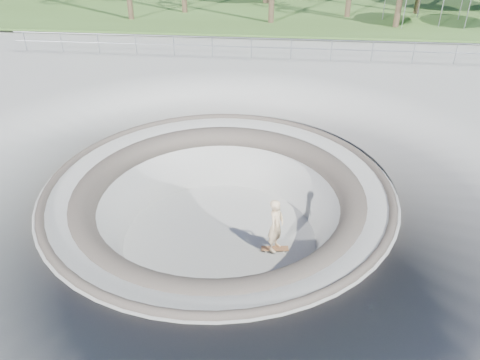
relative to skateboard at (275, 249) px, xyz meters
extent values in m
plane|color=#9A9B96|center=(-1.76, 0.52, 1.83)|extent=(180.00, 180.00, 0.00)
torus|color=#9A9B96|center=(-1.76, 0.52, -0.17)|extent=(14.00, 14.00, 4.00)
cylinder|color=#9A9B96|center=(-1.76, 0.52, -0.12)|extent=(6.60, 6.60, 0.10)
torus|color=#4F493F|center=(-1.76, 0.52, 1.81)|extent=(10.24, 10.24, 0.24)
torus|color=#4F493F|center=(-1.76, 0.52, 1.38)|extent=(8.91, 8.91, 0.81)
ellipsoid|color=brown|center=(-23.76, 55.52, -4.60)|extent=(50.40, 36.00, 23.40)
ellipsoid|color=brown|center=(6.24, 60.52, -6.03)|extent=(61.60, 44.00, 28.60)
cylinder|color=gray|center=(-1.76, 12.52, 3.00)|extent=(25.00, 0.05, 0.05)
cylinder|color=gray|center=(-1.76, 12.52, 2.55)|extent=(25.00, 0.05, 0.05)
cube|color=#955D3B|center=(0.00, 0.00, 0.01)|extent=(0.84, 0.32, 0.02)
cylinder|color=silver|center=(0.00, 0.00, -0.03)|extent=(0.05, 0.17, 0.04)
cylinder|color=silver|center=(0.00, 0.00, -0.03)|extent=(0.05, 0.17, 0.04)
cylinder|color=beige|center=(0.00, 0.00, -0.04)|extent=(0.07, 0.04, 0.06)
cylinder|color=beige|center=(0.00, 0.00, -0.04)|extent=(0.07, 0.04, 0.06)
cylinder|color=beige|center=(0.00, 0.00, -0.04)|extent=(0.07, 0.04, 0.06)
cylinder|color=beige|center=(0.00, 0.00, -0.04)|extent=(0.07, 0.04, 0.06)
imported|color=beige|center=(0.00, 0.00, 0.88)|extent=(0.63, 0.74, 1.73)
cylinder|color=gray|center=(6.47, 19.23, 3.10)|extent=(0.06, 0.06, 1.97)
cylinder|color=gray|center=(8.97, 19.23, 3.10)|extent=(0.06, 0.06, 1.97)
cylinder|color=gray|center=(6.47, 21.73, 3.10)|extent=(0.06, 0.06, 1.97)
cylinder|color=gray|center=(8.97, 21.73, 3.10)|extent=(0.06, 0.06, 1.97)
cylinder|color=gray|center=(10.87, 18.96, 3.16)|extent=(0.06, 0.06, 2.10)
cylinder|color=gray|center=(10.87, 21.63, 3.16)|extent=(0.06, 0.06, 2.10)
camera|label=1|loc=(0.05, -11.03, 9.24)|focal=35.00mm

